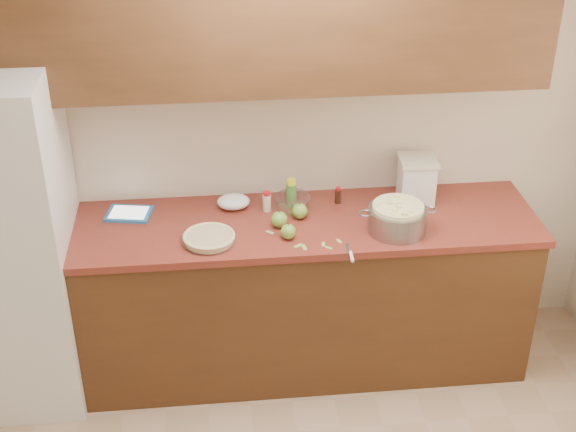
{
  "coord_description": "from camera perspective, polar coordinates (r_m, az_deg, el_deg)",
  "views": [
    {
      "loc": [
        -0.36,
        -2.1,
        3.01
      ],
      "look_at": [
        0.01,
        1.43,
        0.98
      ],
      "focal_mm": 50.0,
      "sensor_mm": 36.0,
      "label": 1
    }
  ],
  "objects": [
    {
      "name": "fridge",
      "position": [
        4.26,
        -19.78,
        -1.84
      ],
      "size": [
        0.7,
        0.7,
        1.8
      ],
      "primitive_type": "cube",
      "color": "silver",
      "rests_on": "ground"
    },
    {
      "name": "peel_c",
      "position": [
        3.94,
        2.91,
        -2.28
      ],
      "size": [
        0.04,
        0.03,
        0.0
      ],
      "primitive_type": "cube",
      "rotation": [
        0.0,
        0.0,
        -0.64
      ],
      "color": "#86BD5C",
      "rests_on": "counter_run"
    },
    {
      "name": "mixing_bowl",
      "position": [
        4.26,
        0.33,
        1.04
      ],
      "size": [
        0.19,
        0.19,
        0.07
      ],
      "rotation": [
        0.0,
        0.0,
        -0.32
      ],
      "color": "silver",
      "rests_on": "counter_run"
    },
    {
      "name": "peel_f",
      "position": [
        3.96,
        2.52,
        -2.03
      ],
      "size": [
        0.02,
        0.04,
        0.0
      ],
      "primitive_type": "cube",
      "rotation": [
        0.0,
        0.0,
        1.42
      ],
      "color": "#86BD5C",
      "rests_on": "counter_run"
    },
    {
      "name": "apple_left",
      "position": [
        4.09,
        -0.63,
        -0.25
      ],
      "size": [
        0.09,
        0.09,
        0.1
      ],
      "color": "olive",
      "rests_on": "counter_run"
    },
    {
      "name": "apple_center",
      "position": [
        4.17,
        0.84,
        0.35
      ],
      "size": [
        0.08,
        0.08,
        0.1
      ],
      "color": "olive",
      "rests_on": "counter_run"
    },
    {
      "name": "cinnamon_shaker",
      "position": [
        4.23,
        -1.52,
        1.04
      ],
      "size": [
        0.05,
        0.05,
        0.11
      ],
      "rotation": [
        0.0,
        0.0,
        -0.4
      ],
      "color": "beige",
      "rests_on": "counter_run"
    },
    {
      "name": "apple_front",
      "position": [
        3.99,
        0.02,
        -1.12
      ],
      "size": [
        0.08,
        0.08,
        0.09
      ],
      "color": "olive",
      "rests_on": "counter_run"
    },
    {
      "name": "peel_b",
      "position": [
        3.99,
        3.66,
        -1.79
      ],
      "size": [
        0.03,
        0.04,
        0.0
      ],
      "primitive_type": "cube",
      "rotation": [
        0.0,
        0.0,
        1.92
      ],
      "color": "#86BD5C",
      "rests_on": "counter_run"
    },
    {
      "name": "vanilla_bottle",
      "position": [
        4.32,
        3.57,
        1.47
      ],
      "size": [
        0.03,
        0.03,
        0.09
      ],
      "rotation": [
        0.0,
        0.0,
        0.16
      ],
      "color": "black",
      "rests_on": "counter_run"
    },
    {
      "name": "peel_d",
      "position": [
        3.95,
        0.74,
        -2.13
      ],
      "size": [
        0.05,
        0.04,
        0.0
      ],
      "primitive_type": "cube",
      "rotation": [
        0.0,
        0.0,
        -2.58
      ],
      "color": "#86BD5C",
      "rests_on": "counter_run"
    },
    {
      "name": "peel_a",
      "position": [
        4.06,
        -1.31,
        -1.17
      ],
      "size": [
        0.04,
        0.04,
        0.0
      ],
      "primitive_type": "cube",
      "rotation": [
        0.0,
        0.0,
        2.41
      ],
      "color": "#86BD5C",
      "rests_on": "counter_run"
    },
    {
      "name": "tablet",
      "position": [
        4.29,
        -11.25,
        0.17
      ],
      "size": [
        0.26,
        0.21,
        0.02
      ],
      "rotation": [
        0.0,
        0.0,
        -0.18
      ],
      "color": "#2367A9",
      "rests_on": "counter_run"
    },
    {
      "name": "colander",
      "position": [
        4.08,
        7.78,
        -0.17
      ],
      "size": [
        0.4,
        0.3,
        0.15
      ],
      "rotation": [
        0.0,
        0.0,
        -0.1
      ],
      "color": "gray",
      "rests_on": "counter_run"
    },
    {
      "name": "room_shell",
      "position": [
        2.73,
        2.99,
        -9.03
      ],
      "size": [
        3.6,
        3.6,
        3.6
      ],
      "color": "tan",
      "rests_on": "ground"
    },
    {
      "name": "upper_cabinets",
      "position": [
        3.89,
        -0.43,
        14.01
      ],
      "size": [
        2.6,
        0.34,
        0.7
      ],
      "primitive_type": "cube",
      "color": "#59331B",
      "rests_on": "room_shell"
    },
    {
      "name": "peel_e",
      "position": [
        3.94,
        1.16,
        -2.24
      ],
      "size": [
        0.03,
        0.05,
        0.0
      ],
      "primitive_type": "cube",
      "rotation": [
        0.0,
        0.0,
        -1.38
      ],
      "color": "#86BD5C",
      "rests_on": "counter_run"
    },
    {
      "name": "pie",
      "position": [
        3.99,
        -5.63,
        -1.58
      ],
      "size": [
        0.27,
        0.27,
        0.04
      ],
      "rotation": [
        0.0,
        0.0,
        -0.05
      ],
      "color": "silver",
      "rests_on": "counter_run"
    },
    {
      "name": "paring_knife",
      "position": [
        3.88,
        4.5,
        -2.81
      ],
      "size": [
        0.02,
        0.18,
        0.02
      ],
      "rotation": [
        0.0,
        0.0,
        -0.04
      ],
      "color": "gray",
      "rests_on": "counter_run"
    },
    {
      "name": "flour_canister",
      "position": [
        4.37,
        9.13,
        2.63
      ],
      "size": [
        0.21,
        0.21,
        0.24
      ],
      "rotation": [
        0.0,
        0.0,
        -0.06
      ],
      "color": "white",
      "rests_on": "counter_run"
    },
    {
      "name": "lemon_bottle",
      "position": [
        4.27,
        0.23,
        1.64
      ],
      "size": [
        0.06,
        0.06,
        0.16
      ],
      "rotation": [
        0.0,
        0.0,
        0.04
      ],
      "color": "#4C8C38",
      "rests_on": "counter_run"
    },
    {
      "name": "counter_run",
      "position": [
        4.41,
        -0.16,
        -5.54
      ],
      "size": [
        2.64,
        0.68,
        0.92
      ],
      "color": "#4B2B15",
      "rests_on": "ground"
    },
    {
      "name": "paper_towel",
      "position": [
        4.28,
        -3.9,
        1.02
      ],
      "size": [
        0.21,
        0.19,
        0.07
      ],
      "primitive_type": "ellipsoid",
      "rotation": [
        0.0,
        0.0,
        -0.36
      ],
      "color": "white",
      "rests_on": "counter_run"
    }
  ]
}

